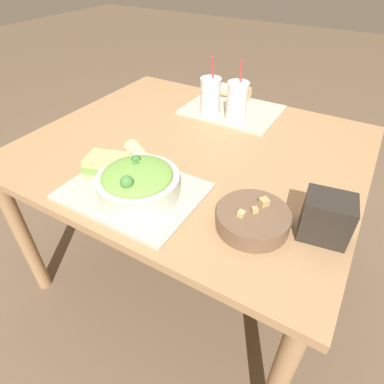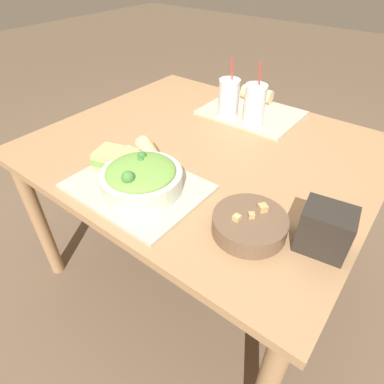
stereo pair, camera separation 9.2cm
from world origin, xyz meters
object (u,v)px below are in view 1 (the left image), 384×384
at_px(baguette_near, 141,158).
at_px(drink_cup_red, 237,103).
at_px(soup_bowl, 253,219).
at_px(sandwich_near, 108,165).
at_px(chip_bag, 326,218).
at_px(drink_cup_dark, 210,98).
at_px(baguette_far, 236,92).
at_px(salad_bowl, 138,181).

xyz_separation_m(baguette_near, drink_cup_red, (0.13, 0.48, 0.05)).
height_order(soup_bowl, sandwich_near, sandwich_near).
relative_size(soup_bowl, baguette_near, 1.14).
bearing_deg(chip_bag, drink_cup_dark, 131.59).
xyz_separation_m(drink_cup_dark, drink_cup_red, (0.12, 0.00, 0.00)).
distance_m(drink_cup_dark, drink_cup_red, 0.12).
bearing_deg(baguette_near, sandwich_near, 173.27).
distance_m(soup_bowl, baguette_far, 0.88).
height_order(sandwich_near, baguette_near, sandwich_near).
relative_size(salad_bowl, drink_cup_dark, 1.02).
height_order(sandwich_near, chip_bag, chip_bag).
relative_size(salad_bowl, sandwich_near, 1.54).
relative_size(drink_cup_dark, drink_cup_red, 0.98).
relative_size(soup_bowl, drink_cup_red, 0.80).
relative_size(salad_bowl, baguette_far, 1.67).
bearing_deg(sandwich_near, drink_cup_dark, 65.77).
xyz_separation_m(salad_bowl, chip_bag, (0.52, 0.12, 0.01)).
relative_size(soup_bowl, sandwich_near, 1.23).
relative_size(drink_cup_red, chip_bag, 1.84).
xyz_separation_m(soup_bowl, chip_bag, (0.17, 0.06, 0.03)).
bearing_deg(drink_cup_red, chip_bag, -45.88).
xyz_separation_m(salad_bowl, baguette_far, (-0.05, 0.83, -0.01)).
relative_size(soup_bowl, baguette_far, 1.34).
height_order(sandwich_near, drink_cup_dark, drink_cup_dark).
xyz_separation_m(sandwich_near, drink_cup_dark, (0.07, 0.57, 0.04)).
bearing_deg(sandwich_near, drink_cup_red, 54.10).
bearing_deg(salad_bowl, baguette_near, 123.89).
bearing_deg(soup_bowl, baguette_near, 170.73).
height_order(soup_bowl, drink_cup_red, drink_cup_red).
relative_size(sandwich_near, chip_bag, 1.20).
bearing_deg(baguette_far, sandwich_near, 169.74).
bearing_deg(drink_cup_dark, chip_bag, -39.29).
distance_m(salad_bowl, chip_bag, 0.54).
bearing_deg(drink_cup_red, baguette_near, -104.94).
relative_size(sandwich_near, drink_cup_red, 0.65).
relative_size(baguette_near, baguette_far, 1.18).
bearing_deg(drink_cup_dark, drink_cup_red, 0.00).
height_order(soup_bowl, baguette_far, baguette_far).
height_order(salad_bowl, sandwich_near, salad_bowl).
height_order(soup_bowl, baguette_near, baguette_near).
height_order(baguette_near, drink_cup_red, drink_cup_red).
bearing_deg(drink_cup_dark, soup_bowl, -52.43).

